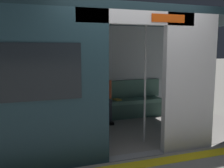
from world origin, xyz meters
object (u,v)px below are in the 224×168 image
Objects in this scene: grab_pole_door at (102,84)px; grab_pole_far at (145,82)px; bench_seat at (98,106)px; handbag at (86,99)px; book at (117,100)px; person_seated at (101,93)px; train_car at (109,56)px.

grab_pole_door is 0.82m from grab_pole_far.
grab_pole_far is at bearing 103.92° from bench_seat.
book is (-0.78, -0.00, -0.07)m from handbag.
book is (-0.50, -0.03, 0.12)m from bench_seat.
grab_pole_door is at bearing 50.47° from book.
person_seated is at bearing 144.27° from bench_seat.
book is at bearing -117.82° from grab_pole_door.
grab_pole_door reaches higher than book.
grab_pole_far is at bearing 112.29° from handbag.
handbag is 0.12× the size of grab_pole_far.
handbag is at bearing -94.28° from grab_pole_door.
book reaches higher than bench_seat.
grab_pole_door is at bearing 73.63° from person_seated.
grab_pole_door is (0.35, 0.69, -0.44)m from train_car.
train_car is at bearing -116.80° from grab_pole_door.
handbag is 0.78m from book.
grab_pole_far is at bearing 126.16° from train_car.
grab_pole_door is at bearing 63.20° from train_car.
person_seated is 1.77m from grab_pole_door.
bench_seat is at bearing -93.46° from train_car.
handbag is at bearing -13.26° from person_seated.
person_seated reaches higher than book.
train_car reaches higher than bench_seat.
grab_pole_door is at bearing 3.22° from grab_pole_far.
bench_seat is (-0.06, -1.01, -1.21)m from train_car.
book is 2.06m from grab_pole_door.
person_seated is at bearing -106.37° from grab_pole_door.
bench_seat is at bearing -35.73° from person_seated.
grab_pole_door reaches higher than bench_seat.
book is at bearing -93.18° from grab_pole_far.
train_car is at bearing 81.97° from person_seated.
train_car is at bearing -53.84° from grab_pole_far.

